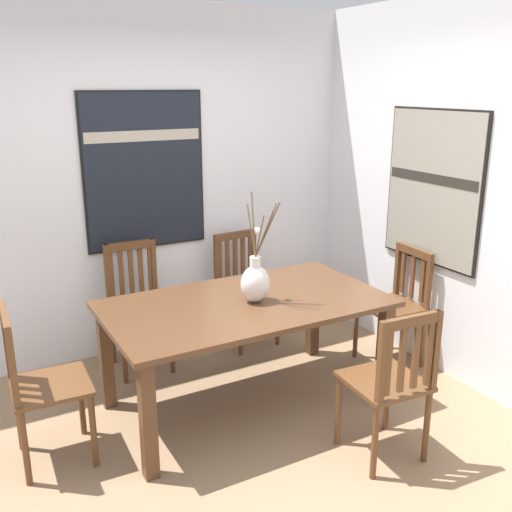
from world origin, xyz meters
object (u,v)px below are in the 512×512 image
(dining_table, at_px, (246,316))
(painting_on_side_wall, at_px, (433,188))
(chair_0, at_px, (244,284))
(chair_2, at_px, (396,303))
(centerpiece_vase, at_px, (255,281))
(painting_on_back_wall, at_px, (145,171))
(chair_1, at_px, (391,381))
(chair_3, at_px, (137,303))
(chair_4, at_px, (40,383))

(dining_table, xyz_separation_m, painting_on_side_wall, (1.51, -0.07, 0.73))
(dining_table, height_order, chair_0, chair_0)
(chair_2, distance_m, painting_on_side_wall, 0.92)
(dining_table, relative_size, centerpiece_vase, 2.57)
(chair_2, distance_m, painting_on_back_wall, 2.19)
(centerpiece_vase, relative_size, chair_1, 0.75)
(centerpiece_vase, height_order, chair_1, centerpiece_vase)
(painting_on_back_wall, bearing_deg, dining_table, -78.96)
(centerpiece_vase, distance_m, painting_on_side_wall, 1.54)
(painting_on_back_wall, bearing_deg, chair_3, -125.37)
(chair_0, relative_size, painting_on_side_wall, 0.82)
(chair_1, relative_size, chair_2, 1.04)
(dining_table, bearing_deg, chair_2, 0.42)
(dining_table, xyz_separation_m, painting_on_back_wall, (-0.24, 1.21, 0.81))
(chair_1, height_order, chair_3, chair_3)
(chair_1, xyz_separation_m, painting_on_side_wall, (1.08, 0.85, 0.88))
(chair_0, relative_size, chair_1, 0.98)
(centerpiece_vase, relative_size, painting_on_back_wall, 0.59)
(chair_1, bearing_deg, chair_2, 46.57)
(chair_2, bearing_deg, chair_4, -179.96)
(centerpiece_vase, xyz_separation_m, painting_on_side_wall, (1.46, -0.04, 0.49))
(chair_3, height_order, painting_on_side_wall, painting_on_side_wall)
(chair_3, relative_size, painting_on_back_wall, 0.80)
(chair_2, bearing_deg, chair_1, -133.43)
(chair_4, bearing_deg, chair_0, 27.44)
(chair_0, bearing_deg, centerpiece_vase, -113.47)
(chair_2, relative_size, painting_on_side_wall, 0.81)
(chair_1, height_order, chair_4, chair_1)
(dining_table, relative_size, chair_0, 1.97)
(centerpiece_vase, bearing_deg, chair_4, 178.32)
(chair_2, distance_m, chair_3, 1.98)
(dining_table, bearing_deg, painting_on_side_wall, -2.71)
(chair_0, distance_m, painting_on_side_wall, 1.69)
(dining_table, xyz_separation_m, chair_0, (0.47, 0.93, -0.15))
(chair_0, distance_m, chair_1, 1.85)
(painting_on_side_wall, bearing_deg, chair_0, 136.23)
(dining_table, height_order, centerpiece_vase, centerpiece_vase)
(dining_table, height_order, painting_on_back_wall, painting_on_back_wall)
(chair_0, relative_size, chair_2, 1.01)
(chair_3, bearing_deg, painting_on_side_wall, -26.69)
(chair_1, distance_m, chair_4, 1.97)
(chair_3, relative_size, painting_on_side_wall, 0.85)
(dining_table, relative_size, chair_4, 1.93)
(dining_table, xyz_separation_m, centerpiece_vase, (0.05, -0.03, 0.24))
(centerpiece_vase, relative_size, chair_0, 0.77)
(centerpiece_vase, relative_size, chair_2, 0.78)
(centerpiece_vase, height_order, painting_on_side_wall, painting_on_side_wall)
(painting_on_side_wall, bearing_deg, dining_table, 177.29)
(chair_3, xyz_separation_m, painting_on_side_wall, (1.96, -0.98, 0.86))
(chair_4, bearing_deg, chair_2, 0.04)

